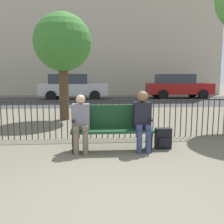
{
  "coord_description": "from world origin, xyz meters",
  "views": [
    {
      "loc": [
        -0.38,
        -2.73,
        1.52
      ],
      "look_at": [
        0.0,
        2.18,
        0.8
      ],
      "focal_mm": 40.0,
      "sensor_mm": 36.0,
      "label": 1
    }
  ],
  "objects_px": {
    "backpack": "(163,139)",
    "parked_car_1": "(72,86)",
    "parked_car_0": "(178,86)",
    "seated_person_1": "(143,117)",
    "park_bench": "(112,126)",
    "seated_person_0": "(81,121)",
    "tree_0": "(63,43)"
  },
  "relations": [
    {
      "from": "park_bench",
      "to": "seated_person_1",
      "type": "distance_m",
      "value": 0.66
    },
    {
      "from": "tree_0",
      "to": "parked_car_0",
      "type": "height_order",
      "value": "tree_0"
    },
    {
      "from": "parked_car_0",
      "to": "parked_car_1",
      "type": "xyz_separation_m",
      "value": [
        -6.92,
        -0.37,
        0.0
      ]
    },
    {
      "from": "seated_person_0",
      "to": "tree_0",
      "type": "relative_size",
      "value": 0.32
    },
    {
      "from": "park_bench",
      "to": "backpack",
      "type": "xyz_separation_m",
      "value": [
        1.09,
        0.01,
        -0.28
      ]
    },
    {
      "from": "backpack",
      "to": "parked_car_1",
      "type": "bearing_deg",
      "value": 104.1
    },
    {
      "from": "park_bench",
      "to": "parked_car_1",
      "type": "relative_size",
      "value": 0.39
    },
    {
      "from": "seated_person_1",
      "to": "backpack",
      "type": "distance_m",
      "value": 0.69
    },
    {
      "from": "seated_person_0",
      "to": "parked_car_1",
      "type": "height_order",
      "value": "parked_car_1"
    },
    {
      "from": "parked_car_0",
      "to": "seated_person_1",
      "type": "bearing_deg",
      "value": -112.17
    },
    {
      "from": "backpack",
      "to": "tree_0",
      "type": "height_order",
      "value": "tree_0"
    },
    {
      "from": "park_bench",
      "to": "seated_person_0",
      "type": "xyz_separation_m",
      "value": [
        -0.62,
        -0.13,
        0.15
      ]
    },
    {
      "from": "tree_0",
      "to": "parked_car_1",
      "type": "bearing_deg",
      "value": 92.22
    },
    {
      "from": "parked_car_1",
      "to": "seated_person_0",
      "type": "bearing_deg",
      "value": -84.66
    },
    {
      "from": "park_bench",
      "to": "parked_car_1",
      "type": "distance_m",
      "value": 11.05
    },
    {
      "from": "parked_car_1",
      "to": "parked_car_0",
      "type": "bearing_deg",
      "value": 3.07
    },
    {
      "from": "seated_person_1",
      "to": "backpack",
      "type": "xyz_separation_m",
      "value": [
        0.48,
        0.14,
        -0.48
      ]
    },
    {
      "from": "park_bench",
      "to": "seated_person_1",
      "type": "height_order",
      "value": "seated_person_1"
    },
    {
      "from": "parked_car_0",
      "to": "parked_car_1",
      "type": "bearing_deg",
      "value": -176.93
    },
    {
      "from": "park_bench",
      "to": "seated_person_0",
      "type": "distance_m",
      "value": 0.65
    },
    {
      "from": "tree_0",
      "to": "parked_car_0",
      "type": "relative_size",
      "value": 0.86
    },
    {
      "from": "park_bench",
      "to": "backpack",
      "type": "bearing_deg",
      "value": 0.49
    },
    {
      "from": "seated_person_0",
      "to": "backpack",
      "type": "relative_size",
      "value": 2.67
    },
    {
      "from": "seated_person_0",
      "to": "parked_car_0",
      "type": "height_order",
      "value": "parked_car_0"
    },
    {
      "from": "park_bench",
      "to": "parked_car_1",
      "type": "xyz_separation_m",
      "value": [
        -1.65,
        10.92,
        0.35
      ]
    },
    {
      "from": "parked_car_1",
      "to": "park_bench",
      "type": "bearing_deg",
      "value": -81.39
    },
    {
      "from": "park_bench",
      "to": "parked_car_0",
      "type": "xyz_separation_m",
      "value": [
        5.26,
        11.29,
        0.35
      ]
    },
    {
      "from": "seated_person_1",
      "to": "park_bench",
      "type": "bearing_deg",
      "value": 168.28
    },
    {
      "from": "parked_car_1",
      "to": "seated_person_1",
      "type": "bearing_deg",
      "value": -78.41
    },
    {
      "from": "backpack",
      "to": "parked_car_0",
      "type": "distance_m",
      "value": 12.04
    },
    {
      "from": "park_bench",
      "to": "seated_person_0",
      "type": "relative_size",
      "value": 1.42
    },
    {
      "from": "parked_car_0",
      "to": "parked_car_1",
      "type": "height_order",
      "value": "same"
    }
  ]
}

